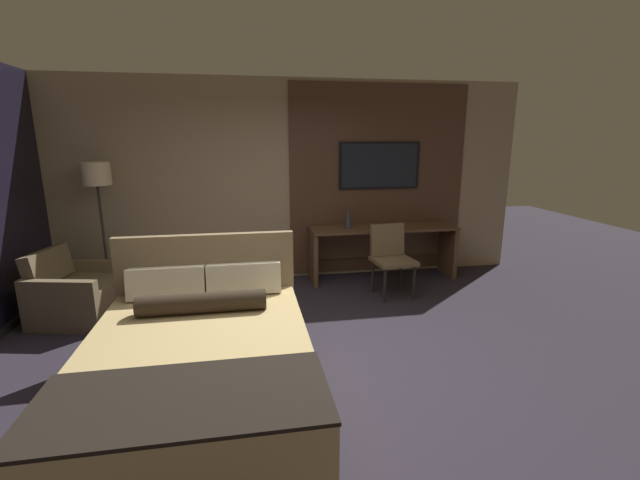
{
  "coord_description": "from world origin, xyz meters",
  "views": [
    {
      "loc": [
        -0.45,
        -3.47,
        2.01
      ],
      "look_at": [
        0.33,
        0.91,
        0.94
      ],
      "focal_mm": 24.0,
      "sensor_mm": 36.0,
      "label": 1
    }
  ],
  "objects_px": {
    "bed": "(200,367)",
    "vase_tall": "(348,217)",
    "desk": "(382,242)",
    "tv": "(379,165)",
    "floor_lamp": "(97,185)",
    "armchair_by_window": "(78,295)",
    "book": "(378,226)",
    "desk_chair": "(391,253)"
  },
  "relations": [
    {
      "from": "bed",
      "to": "armchair_by_window",
      "type": "distance_m",
      "value": 2.49
    },
    {
      "from": "floor_lamp",
      "to": "desk",
      "type": "bearing_deg",
      "value": 1.34
    },
    {
      "from": "bed",
      "to": "vase_tall",
      "type": "height_order",
      "value": "bed"
    },
    {
      "from": "desk",
      "to": "book",
      "type": "relative_size",
      "value": 8.36
    },
    {
      "from": "armchair_by_window",
      "to": "book",
      "type": "bearing_deg",
      "value": -66.87
    },
    {
      "from": "armchair_by_window",
      "to": "bed",
      "type": "bearing_deg",
      "value": -130.23
    },
    {
      "from": "floor_lamp",
      "to": "bed",
      "type": "bearing_deg",
      "value": -62.5
    },
    {
      "from": "bed",
      "to": "desk",
      "type": "bearing_deg",
      "value": 50.09
    },
    {
      "from": "vase_tall",
      "to": "bed",
      "type": "bearing_deg",
      "value": -123.25
    },
    {
      "from": "tv",
      "to": "vase_tall",
      "type": "xyz_separation_m",
      "value": [
        -0.51,
        -0.24,
        -0.7
      ]
    },
    {
      "from": "desk_chair",
      "to": "vase_tall",
      "type": "height_order",
      "value": "vase_tall"
    },
    {
      "from": "desk",
      "to": "book",
      "type": "xyz_separation_m",
      "value": [
        -0.08,
        -0.07,
        0.25
      ]
    },
    {
      "from": "armchair_by_window",
      "to": "floor_lamp",
      "type": "bearing_deg",
      "value": 2.59
    },
    {
      "from": "armchair_by_window",
      "to": "desk_chair",
      "type": "bearing_deg",
      "value": -75.81
    },
    {
      "from": "floor_lamp",
      "to": "vase_tall",
      "type": "height_order",
      "value": "floor_lamp"
    },
    {
      "from": "tv",
      "to": "armchair_by_window",
      "type": "distance_m",
      "value": 4.19
    },
    {
      "from": "desk_chair",
      "to": "book",
      "type": "height_order",
      "value": "desk_chair"
    },
    {
      "from": "tv",
      "to": "book",
      "type": "distance_m",
      "value": 0.89
    },
    {
      "from": "book",
      "to": "desk",
      "type": "bearing_deg",
      "value": 41.61
    },
    {
      "from": "bed",
      "to": "armchair_by_window",
      "type": "bearing_deg",
      "value": 127.54
    },
    {
      "from": "bed",
      "to": "floor_lamp",
      "type": "distance_m",
      "value": 3.22
    },
    {
      "from": "armchair_by_window",
      "to": "floor_lamp",
      "type": "distance_m",
      "value": 1.37
    },
    {
      "from": "tv",
      "to": "floor_lamp",
      "type": "height_order",
      "value": "tv"
    },
    {
      "from": "tv",
      "to": "vase_tall",
      "type": "bearing_deg",
      "value": -154.72
    },
    {
      "from": "desk",
      "to": "book",
      "type": "height_order",
      "value": "book"
    },
    {
      "from": "floor_lamp",
      "to": "desk_chair",
      "type": "bearing_deg",
      "value": -9.14
    },
    {
      "from": "tv",
      "to": "vase_tall",
      "type": "distance_m",
      "value": 0.9
    },
    {
      "from": "floor_lamp",
      "to": "vase_tall",
      "type": "bearing_deg",
      "value": 1.27
    },
    {
      "from": "bed",
      "to": "book",
      "type": "relative_size",
      "value": 8.82
    },
    {
      "from": "desk_chair",
      "to": "floor_lamp",
      "type": "relative_size",
      "value": 0.53
    },
    {
      "from": "desk_chair",
      "to": "armchair_by_window",
      "type": "relative_size",
      "value": 0.9
    },
    {
      "from": "desk",
      "to": "tv",
      "type": "xyz_separation_m",
      "value": [
        0.0,
        0.23,
        1.08
      ]
    },
    {
      "from": "bed",
      "to": "tv",
      "type": "bearing_deg",
      "value": 52.28
    },
    {
      "from": "desk",
      "to": "desk_chair",
      "type": "height_order",
      "value": "desk_chair"
    },
    {
      "from": "bed",
      "to": "book",
      "type": "distance_m",
      "value": 3.53
    },
    {
      "from": "bed",
      "to": "desk",
      "type": "relative_size",
      "value": 1.06
    },
    {
      "from": "tv",
      "to": "desk_chair",
      "type": "relative_size",
      "value": 1.3
    },
    {
      "from": "bed",
      "to": "floor_lamp",
      "type": "xyz_separation_m",
      "value": [
        -1.4,
        2.68,
        1.1
      ]
    },
    {
      "from": "vase_tall",
      "to": "book",
      "type": "bearing_deg",
      "value": -7.6
    },
    {
      "from": "book",
      "to": "desk_chair",
      "type": "bearing_deg",
      "value": -91.8
    },
    {
      "from": "tv",
      "to": "book",
      "type": "xyz_separation_m",
      "value": [
        -0.08,
        -0.3,
        -0.83
      ]
    },
    {
      "from": "armchair_by_window",
      "to": "vase_tall",
      "type": "height_order",
      "value": "vase_tall"
    }
  ]
}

